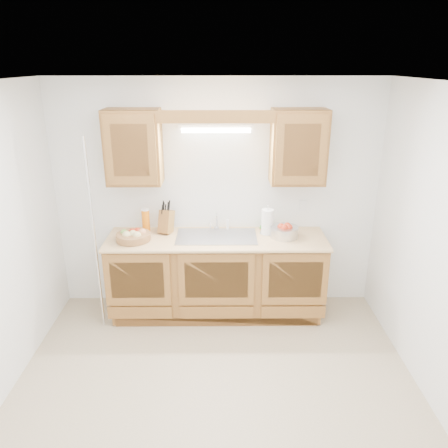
{
  "coord_description": "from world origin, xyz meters",
  "views": [
    {
      "loc": [
        0.05,
        -3.05,
        2.63
      ],
      "look_at": [
        0.08,
        0.85,
        1.18
      ],
      "focal_mm": 35.0,
      "sensor_mm": 36.0,
      "label": 1
    }
  ],
  "objects_px": {
    "knife_block": "(166,221)",
    "paper_towel": "(267,222)",
    "apple_bowl": "(284,231)",
    "fruit_basket": "(133,236)"
  },
  "relations": [
    {
      "from": "fruit_basket",
      "to": "paper_towel",
      "type": "relative_size",
      "value": 1.25
    },
    {
      "from": "fruit_basket",
      "to": "apple_bowl",
      "type": "relative_size",
      "value": 1.09
    },
    {
      "from": "paper_towel",
      "to": "apple_bowl",
      "type": "bearing_deg",
      "value": -28.19
    },
    {
      "from": "knife_block",
      "to": "paper_towel",
      "type": "height_order",
      "value": "knife_block"
    },
    {
      "from": "fruit_basket",
      "to": "paper_towel",
      "type": "bearing_deg",
      "value": 6.87
    },
    {
      "from": "knife_block",
      "to": "paper_towel",
      "type": "relative_size",
      "value": 1.1
    },
    {
      "from": "knife_block",
      "to": "apple_bowl",
      "type": "distance_m",
      "value": 1.26
    },
    {
      "from": "paper_towel",
      "to": "apple_bowl",
      "type": "height_order",
      "value": "paper_towel"
    },
    {
      "from": "apple_bowl",
      "to": "knife_block",
      "type": "bearing_deg",
      "value": 173.31
    },
    {
      "from": "knife_block",
      "to": "apple_bowl",
      "type": "height_order",
      "value": "knife_block"
    }
  ]
}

